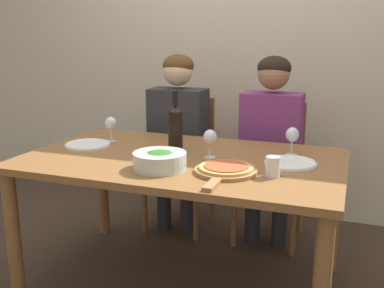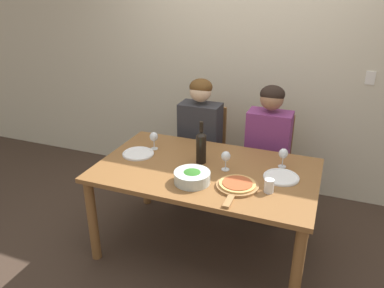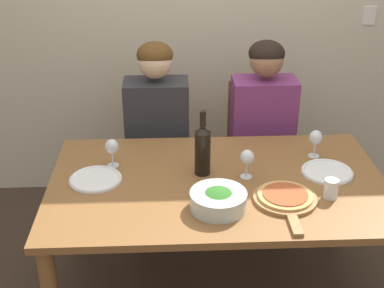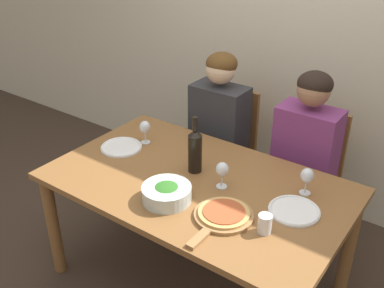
% 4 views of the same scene
% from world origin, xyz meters
% --- Properties ---
extents(ground_plane, '(40.00, 40.00, 0.00)m').
position_xyz_m(ground_plane, '(0.00, 0.00, 0.00)').
color(ground_plane, '#3D2D23').
extents(back_wall, '(10.00, 0.06, 2.70)m').
position_xyz_m(back_wall, '(0.00, 1.24, 1.35)').
color(back_wall, beige).
rests_on(back_wall, ground).
extents(dining_table, '(1.65, 0.99, 0.73)m').
position_xyz_m(dining_table, '(0.00, 0.00, 0.64)').
color(dining_table, brown).
rests_on(dining_table, ground).
extents(chair_left, '(0.42, 0.42, 0.92)m').
position_xyz_m(chair_left, '(-0.31, 0.80, 0.50)').
color(chair_left, brown).
rests_on(chair_left, ground).
extents(chair_right, '(0.42, 0.42, 0.92)m').
position_xyz_m(chair_right, '(0.34, 0.80, 0.50)').
color(chair_right, brown).
rests_on(chair_right, ground).
extents(person_woman, '(0.47, 0.51, 1.23)m').
position_xyz_m(person_woman, '(-0.31, 0.69, 0.74)').
color(person_woman, '#28282D').
rests_on(person_woman, ground).
extents(person_man, '(0.47, 0.51, 1.23)m').
position_xyz_m(person_man, '(0.34, 0.69, 0.74)').
color(person_man, '#28282D').
rests_on(person_man, ground).
extents(wine_bottle, '(0.08, 0.08, 0.34)m').
position_xyz_m(wine_bottle, '(-0.07, 0.08, 0.87)').
color(wine_bottle, black).
rests_on(wine_bottle, dining_table).
extents(broccoli_bowl, '(0.26, 0.26, 0.09)m').
position_xyz_m(broccoli_bowl, '(-0.02, -0.24, 0.78)').
color(broccoli_bowl, silver).
rests_on(broccoli_bowl, dining_table).
extents(dinner_plate_left, '(0.26, 0.26, 0.02)m').
position_xyz_m(dinner_plate_left, '(-0.60, 0.03, 0.74)').
color(dinner_plate_left, white).
rests_on(dinner_plate_left, dining_table).
extents(dinner_plate_right, '(0.26, 0.26, 0.02)m').
position_xyz_m(dinner_plate_right, '(0.55, 0.05, 0.74)').
color(dinner_plate_right, white).
rests_on(dinner_plate_right, dining_table).
extents(pizza_on_board, '(0.29, 0.43, 0.04)m').
position_xyz_m(pizza_on_board, '(0.29, -0.20, 0.75)').
color(pizza_on_board, '#9E7042').
rests_on(pizza_on_board, dining_table).
extents(wine_glass_left, '(0.07, 0.07, 0.15)m').
position_xyz_m(wine_glass_left, '(-0.52, 0.18, 0.84)').
color(wine_glass_left, silver).
rests_on(wine_glass_left, dining_table).
extents(wine_glass_right, '(0.07, 0.07, 0.15)m').
position_xyz_m(wine_glass_right, '(0.53, 0.23, 0.84)').
color(wine_glass_right, silver).
rests_on(wine_glass_right, dining_table).
extents(wine_glass_centre, '(0.07, 0.07, 0.15)m').
position_xyz_m(wine_glass_centre, '(0.14, 0.03, 0.84)').
color(wine_glass_centre, silver).
rests_on(wine_glass_centre, dining_table).
extents(water_tumbler, '(0.07, 0.07, 0.09)m').
position_xyz_m(water_tumbler, '(0.50, -0.17, 0.78)').
color(water_tumbler, silver).
rests_on(water_tumbler, dining_table).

